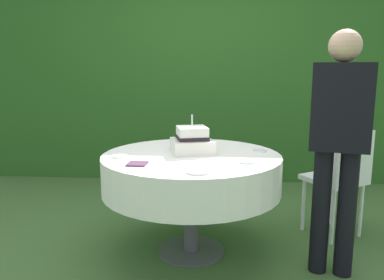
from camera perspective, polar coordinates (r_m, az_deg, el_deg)
name	(u,v)px	position (r m, az deg, el deg)	size (l,w,h in m)	color
ground_plane	(191,252)	(3.01, -0.09, -16.31)	(20.00, 20.00, 0.00)	#3D602D
foliage_hedge	(205,60)	(4.87, 1.92, 11.81)	(5.56, 0.57, 2.94)	#28561E
cake_table	(191,172)	(2.79, -0.10, -4.85)	(1.29, 1.29, 0.75)	#4C4C51
wedding_cake	(193,141)	(2.81, 0.18, -0.14)	(0.36, 0.36, 0.28)	white
serving_plate_near	(260,151)	(2.91, 10.07, -1.56)	(0.10, 0.10, 0.01)	white
serving_plate_far	(198,172)	(2.28, 0.98, -4.76)	(0.15, 0.15, 0.01)	white
serving_plate_left	(247,162)	(2.55, 8.22, -3.21)	(0.12, 0.12, 0.01)	white
serving_plate_right	(120,156)	(2.72, -10.77, -2.39)	(0.11, 0.11, 0.01)	white
napkin_stack	(137,164)	(2.49, -8.18, -3.54)	(0.12, 0.12, 0.01)	#603856
garden_chair	(342,173)	(3.30, 21.47, -4.63)	(0.55, 0.55, 0.89)	white
standing_person	(339,138)	(2.61, 21.04, 0.31)	(0.40, 0.28, 1.60)	black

